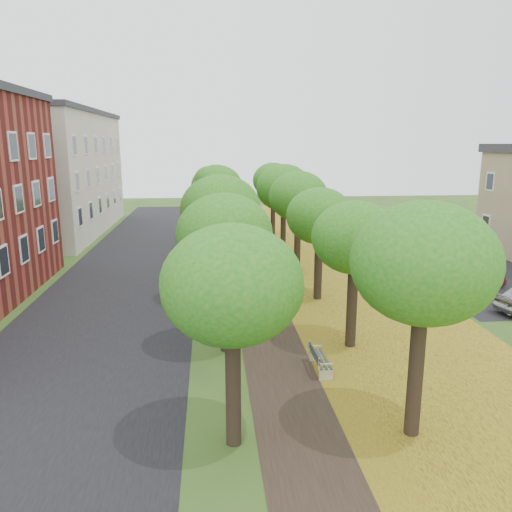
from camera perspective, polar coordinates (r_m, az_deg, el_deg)
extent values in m
plane|color=#2D4C19|center=(14.21, 6.92, -19.98)|extent=(120.00, 120.00, 0.00)
cube|color=black|center=(28.14, -14.93, -3.43)|extent=(8.00, 70.00, 0.01)
cube|color=black|center=(27.86, 0.47, -3.14)|extent=(3.20, 70.00, 0.01)
cube|color=gold|center=(28.78, 10.44, -2.84)|extent=(7.50, 70.00, 0.01)
cube|color=black|center=(32.95, 24.36, -1.79)|extent=(9.00, 16.00, 0.01)
cylinder|color=black|center=(13.15, -2.62, -14.72)|extent=(0.40, 0.40, 3.20)
ellipsoid|color=#186C16|center=(12.12, -2.75, -3.07)|extent=(3.58, 3.58, 3.05)
cylinder|color=black|center=(18.67, -3.50, -6.19)|extent=(0.40, 0.40, 3.20)
ellipsoid|color=#186C16|center=(17.96, -3.62, 2.17)|extent=(3.58, 3.58, 3.05)
cylinder|color=black|center=(24.42, -3.96, -1.61)|extent=(0.40, 0.40, 3.20)
ellipsoid|color=#186C16|center=(23.88, -4.06, 4.83)|extent=(3.58, 3.58, 3.05)
cylinder|color=black|center=(30.27, -4.24, 1.22)|extent=(0.40, 0.40, 3.20)
ellipsoid|color=#186C16|center=(29.84, -4.33, 6.42)|extent=(3.58, 3.58, 3.05)
cylinder|color=black|center=(36.17, -4.43, 3.13)|extent=(0.40, 0.40, 3.20)
ellipsoid|color=#186C16|center=(35.80, -4.51, 7.49)|extent=(3.58, 3.58, 3.05)
cylinder|color=black|center=(42.09, -4.57, 4.50)|extent=(0.40, 0.40, 3.20)
ellipsoid|color=#186C16|center=(41.78, -4.63, 8.25)|extent=(3.58, 3.58, 3.05)
cylinder|color=black|center=(14.17, 17.73, -13.24)|extent=(0.40, 0.40, 3.20)
ellipsoid|color=#186C16|center=(13.22, 18.54, -2.38)|extent=(3.58, 3.58, 3.05)
cylinder|color=black|center=(19.40, 10.89, -5.66)|extent=(0.40, 0.40, 3.20)
ellipsoid|color=#186C16|center=(18.72, 11.24, 2.38)|extent=(3.58, 3.58, 3.05)
cylinder|color=black|center=(24.98, 7.12, -1.34)|extent=(0.40, 0.40, 3.20)
ellipsoid|color=#186C16|center=(24.46, 7.30, 4.94)|extent=(3.58, 3.58, 3.05)
cylinder|color=black|center=(30.72, 4.75, 1.39)|extent=(0.40, 0.40, 3.20)
ellipsoid|color=#186C16|center=(30.30, 4.85, 6.51)|extent=(3.58, 3.58, 3.05)
cylinder|color=black|center=(36.55, 3.13, 3.25)|extent=(0.40, 0.40, 3.20)
ellipsoid|color=#186C16|center=(36.19, 3.18, 7.57)|extent=(3.58, 3.58, 3.05)
cylinder|color=black|center=(42.42, 1.95, 4.60)|extent=(0.40, 0.40, 3.20)
ellipsoid|color=#186C16|center=(42.11, 1.98, 8.32)|extent=(3.58, 3.58, 3.05)
cube|color=beige|center=(46.96, -23.28, 8.55)|extent=(10.00, 20.00, 10.00)
cube|color=#2D2D33|center=(46.95, -23.86, 14.87)|extent=(10.30, 20.30, 0.40)
cube|color=#2C3831|center=(17.63, 7.42, -11.60)|extent=(0.45, 1.67, 0.04)
cube|color=#2C3831|center=(17.47, 6.66, -10.91)|extent=(0.06, 1.67, 0.24)
cube|color=silver|center=(17.05, 8.00, -13.28)|extent=(0.46, 0.06, 0.42)
cube|color=silver|center=(18.38, 6.84, -11.23)|extent=(0.46, 0.06, 0.42)
cube|color=silver|center=(16.89, 8.04, -12.14)|extent=(0.42, 0.06, 0.04)
cube|color=silver|center=(18.24, 6.88, -10.15)|extent=(0.42, 0.06, 0.04)
imported|color=maroon|center=(29.05, 23.06, -2.18)|extent=(4.27, 2.39, 1.33)
imported|color=#35353A|center=(29.81, 22.77, -1.89)|extent=(4.37, 2.13, 1.22)
imported|color=white|center=(32.61, 19.69, -0.31)|extent=(5.39, 3.86, 1.36)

